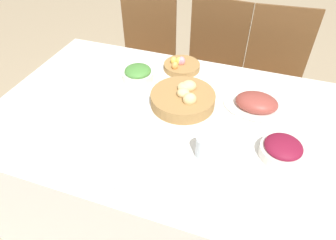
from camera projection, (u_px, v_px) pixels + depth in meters
ground_plane at (171, 205)px, 1.91m from camera, size 12.00×12.00×0.00m
dining_table at (171, 167)px, 1.66m from camera, size 1.72×1.07×0.75m
chair_far_left at (146, 55)px, 2.32m from camera, size 0.46×0.46×0.96m
chair_far_center at (211, 66)px, 2.19m from camera, size 0.45×0.45×0.96m
chair_far_right at (273, 77)px, 2.09m from camera, size 0.45×0.45×0.96m
bread_basket at (183, 98)px, 1.45m from camera, size 0.31×0.31×0.10m
egg_basket at (181, 66)px, 1.70m from camera, size 0.20×0.20×0.08m
ham_platter at (256, 103)px, 1.43m from camera, size 0.31×0.22×0.08m
green_salad_bowl at (138, 74)px, 1.60m from camera, size 0.17×0.17×0.08m
beet_salad_bowl at (282, 150)px, 1.19m from camera, size 0.18×0.18×0.08m
dinner_plate at (140, 170)px, 1.16m from camera, size 0.25×0.25×0.01m
fork at (106, 161)px, 1.19m from camera, size 0.01×0.17×0.00m
knife at (177, 181)px, 1.12m from camera, size 0.01×0.17×0.00m
spoon at (185, 183)px, 1.11m from camera, size 0.01×0.17×0.00m
drinking_cup at (204, 147)px, 1.19m from camera, size 0.07×0.07×0.10m
butter_dish at (95, 121)px, 1.35m from camera, size 0.13×0.08×0.03m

